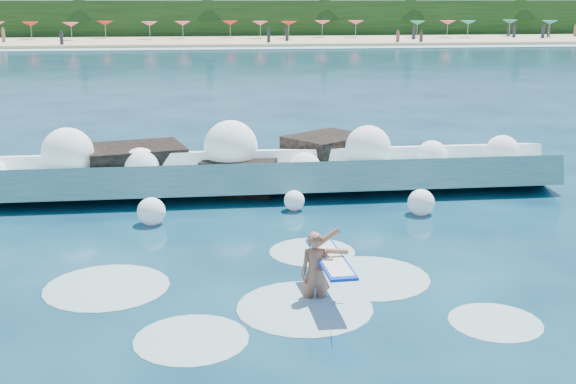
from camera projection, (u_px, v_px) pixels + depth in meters
name	position (u px, v px, depth m)	size (l,w,h in m)	color
ground	(225.00, 279.00, 14.27)	(200.00, 200.00, 0.00)	#07253E
beach	(201.00, 41.00, 88.95)	(140.00, 20.00, 0.40)	tan
wet_band	(202.00, 48.00, 78.46)	(140.00, 5.00, 0.08)	silver
treeline	(200.00, 19.00, 97.94)	(140.00, 4.00, 5.00)	black
breaking_wave	(261.00, 174.00, 20.57)	(16.82, 2.67, 1.45)	teal
rock_cluster	(226.00, 168.00, 21.31)	(8.70, 3.66, 1.58)	black
surfer_with_board	(319.00, 270.00, 13.13)	(0.87, 2.79, 1.57)	#9D6049
wave_spray	(235.00, 157.00, 20.31)	(15.44, 4.21, 2.05)	white
surf_foam	(276.00, 292.00, 13.63)	(8.84, 5.80, 0.12)	silver
beach_umbrellas	(203.00, 23.00, 90.59)	(113.19, 6.34, 0.50)	red
beachgoers	(155.00, 35.00, 86.00)	(109.32, 14.04, 1.91)	#3F332D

